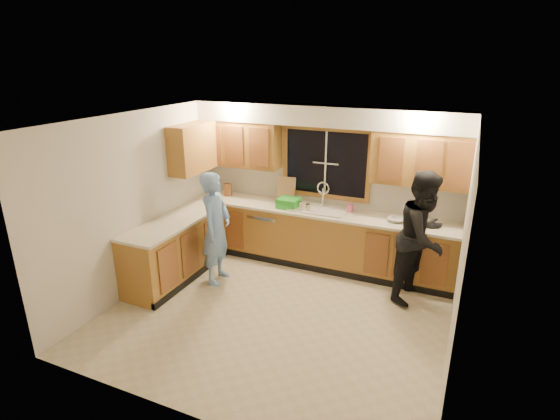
# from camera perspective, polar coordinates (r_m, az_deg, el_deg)

# --- Properties ---
(floor) EXTENTS (4.20, 4.20, 0.00)m
(floor) POSITION_cam_1_polar(r_m,az_deg,el_deg) (5.87, -0.46, -13.32)
(floor) COLOR beige
(floor) RESTS_ON ground
(ceiling) EXTENTS (4.20, 4.20, 0.00)m
(ceiling) POSITION_cam_1_polar(r_m,az_deg,el_deg) (4.98, -0.54, 11.62)
(ceiling) COLOR white
(wall_back) EXTENTS (4.20, 0.00, 4.20)m
(wall_back) POSITION_cam_1_polar(r_m,az_deg,el_deg) (6.99, 5.92, 3.33)
(wall_back) COLOR silver
(wall_back) RESTS_ON ground
(wall_left) EXTENTS (0.00, 3.80, 3.80)m
(wall_left) POSITION_cam_1_polar(r_m,az_deg,el_deg) (6.41, -17.89, 0.96)
(wall_left) COLOR silver
(wall_left) RESTS_ON ground
(wall_right) EXTENTS (0.00, 3.80, 3.80)m
(wall_right) POSITION_cam_1_polar(r_m,az_deg,el_deg) (4.90, 22.63, -5.35)
(wall_right) COLOR silver
(wall_right) RESTS_ON ground
(base_cabinets_back) EXTENTS (4.20, 0.60, 0.88)m
(base_cabinets_back) POSITION_cam_1_polar(r_m,az_deg,el_deg) (6.99, 4.93, -3.69)
(base_cabinets_back) COLOR #AA7531
(base_cabinets_back) RESTS_ON ground
(base_cabinets_left) EXTENTS (0.60, 1.90, 0.88)m
(base_cabinets_left) POSITION_cam_1_polar(r_m,az_deg,el_deg) (6.76, -13.32, -5.00)
(base_cabinets_left) COLOR #AA7531
(base_cabinets_left) RESTS_ON ground
(countertop_back) EXTENTS (4.20, 0.63, 0.04)m
(countertop_back) POSITION_cam_1_polar(r_m,az_deg,el_deg) (6.81, 5.00, -0.17)
(countertop_back) COLOR beige
(countertop_back) RESTS_ON base_cabinets_back
(countertop_left) EXTENTS (0.63, 1.90, 0.04)m
(countertop_left) POSITION_cam_1_polar(r_m,az_deg,el_deg) (6.58, -13.53, -1.37)
(countertop_left) COLOR beige
(countertop_left) RESTS_ON base_cabinets_left
(upper_cabinets_left) EXTENTS (1.35, 0.33, 0.75)m
(upper_cabinets_left) POSITION_cam_1_polar(r_m,az_deg,el_deg) (7.26, -5.20, 8.63)
(upper_cabinets_left) COLOR #AA7531
(upper_cabinets_left) RESTS_ON wall_back
(upper_cabinets_right) EXTENTS (1.35, 0.33, 0.75)m
(upper_cabinets_right) POSITION_cam_1_polar(r_m,az_deg,el_deg) (6.41, 17.90, 6.32)
(upper_cabinets_right) COLOR #AA7531
(upper_cabinets_right) RESTS_ON wall_back
(upper_cabinets_return) EXTENTS (0.33, 0.90, 0.75)m
(upper_cabinets_return) POSITION_cam_1_polar(r_m,az_deg,el_deg) (7.01, -11.34, 7.95)
(upper_cabinets_return) COLOR #AA7531
(upper_cabinets_return) RESTS_ON wall_left
(soffit) EXTENTS (4.20, 0.35, 0.30)m
(soffit) POSITION_cam_1_polar(r_m,az_deg,el_deg) (6.60, 5.78, 12.15)
(soffit) COLOR silver
(soffit) RESTS_ON wall_back
(window_frame) EXTENTS (1.44, 0.03, 1.14)m
(window_frame) POSITION_cam_1_polar(r_m,az_deg,el_deg) (6.89, 6.00, 6.10)
(window_frame) COLOR black
(window_frame) RESTS_ON wall_back
(sink) EXTENTS (0.86, 0.52, 0.57)m
(sink) POSITION_cam_1_polar(r_m,az_deg,el_deg) (6.84, 5.04, -0.40)
(sink) COLOR silver
(sink) RESTS_ON countertop_back
(dishwasher) EXTENTS (0.60, 0.56, 0.82)m
(dishwasher) POSITION_cam_1_polar(r_m,az_deg,el_deg) (7.28, -1.44, -2.89)
(dishwasher) COLOR white
(dishwasher) RESTS_ON floor
(stove) EXTENTS (0.58, 0.75, 0.90)m
(stove) POSITION_cam_1_polar(r_m,az_deg,el_deg) (6.36, -16.39, -6.81)
(stove) COLOR white
(stove) RESTS_ON floor
(man) EXTENTS (0.47, 0.65, 1.66)m
(man) POSITION_cam_1_polar(r_m,az_deg,el_deg) (6.37, -8.35, -2.38)
(man) COLOR #7199D6
(man) RESTS_ON floor
(woman) EXTENTS (0.95, 1.06, 1.81)m
(woman) POSITION_cam_1_polar(r_m,az_deg,el_deg) (6.12, 18.17, -3.38)
(woman) COLOR black
(woman) RESTS_ON floor
(knife_block) EXTENTS (0.13, 0.12, 0.21)m
(knife_block) POSITION_cam_1_polar(r_m,az_deg,el_deg) (7.52, -6.81, 2.68)
(knife_block) COLOR brown
(knife_block) RESTS_ON countertop_back
(cutting_board) EXTENTS (0.31, 0.15, 0.40)m
(cutting_board) POSITION_cam_1_polar(r_m,az_deg,el_deg) (7.16, 0.83, 2.76)
(cutting_board) COLOR tan
(cutting_board) RESTS_ON countertop_back
(dish_crate) EXTENTS (0.33, 0.31, 0.15)m
(dish_crate) POSITION_cam_1_polar(r_m,az_deg,el_deg) (6.88, 1.14, 0.94)
(dish_crate) COLOR green
(dish_crate) RESTS_ON countertop_back
(soap_bottle) EXTENTS (0.09, 0.09, 0.17)m
(soap_bottle) POSITION_cam_1_polar(r_m,az_deg,el_deg) (6.77, 9.17, 0.49)
(soap_bottle) COLOR #EA598D
(soap_bottle) RESTS_ON countertop_back
(bowl) EXTENTS (0.27, 0.27, 0.06)m
(bowl) POSITION_cam_1_polar(r_m,az_deg,el_deg) (6.52, 14.96, -1.22)
(bowl) COLOR silver
(bowl) RESTS_ON countertop_back
(can_left) EXTENTS (0.08, 0.08, 0.12)m
(can_left) POSITION_cam_1_polar(r_m,az_deg,el_deg) (6.82, 2.61, 0.63)
(can_left) COLOR beige
(can_left) RESTS_ON countertop_back
(can_right) EXTENTS (0.07, 0.07, 0.12)m
(can_right) POSITION_cam_1_polar(r_m,az_deg,el_deg) (6.70, 3.67, 0.27)
(can_right) COLOR beige
(can_right) RESTS_ON countertop_back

